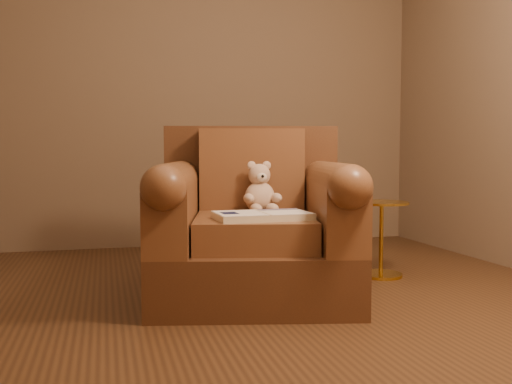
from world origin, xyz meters
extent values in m
plane|color=#4E311B|center=(0.00, 0.00, 0.00)|extent=(4.00, 4.00, 0.00)
cube|color=#79624A|center=(0.00, 2.00, 1.35)|extent=(4.00, 0.02, 2.70)
cube|color=#54321C|center=(0.05, 0.10, 0.15)|extent=(1.28, 1.24, 0.30)
cube|color=#54321C|center=(0.15, 0.55, 0.64)|extent=(1.08, 0.34, 0.67)
cube|color=brown|center=(0.04, 0.05, 0.38)|extent=(0.78, 0.88, 0.16)
cube|color=brown|center=(0.12, 0.41, 0.71)|extent=(0.65, 0.31, 0.49)
cube|color=brown|center=(-0.39, 0.14, 0.48)|extent=(0.41, 0.95, 0.35)
cube|color=brown|center=(0.46, -0.05, 0.48)|extent=(0.41, 0.95, 0.35)
cylinder|color=brown|center=(-0.39, 0.14, 0.65)|extent=(0.41, 0.95, 0.22)
cylinder|color=brown|center=(0.46, -0.05, 0.65)|extent=(0.41, 0.95, 0.22)
ellipsoid|color=beige|center=(0.12, 0.24, 0.55)|extent=(0.18, 0.16, 0.19)
sphere|color=beige|center=(0.12, 0.25, 0.68)|extent=(0.13, 0.13, 0.13)
ellipsoid|color=beige|center=(0.08, 0.26, 0.73)|extent=(0.05, 0.03, 0.05)
ellipsoid|color=beige|center=(0.17, 0.26, 0.73)|extent=(0.05, 0.03, 0.05)
ellipsoid|color=beige|center=(0.12, 0.19, 0.67)|extent=(0.06, 0.04, 0.05)
sphere|color=black|center=(0.12, 0.17, 0.68)|extent=(0.02, 0.02, 0.02)
ellipsoid|color=beige|center=(0.04, 0.17, 0.55)|extent=(0.06, 0.12, 0.06)
ellipsoid|color=beige|center=(0.20, 0.17, 0.55)|extent=(0.06, 0.12, 0.06)
ellipsoid|color=beige|center=(0.07, 0.14, 0.50)|extent=(0.07, 0.12, 0.06)
ellipsoid|color=beige|center=(0.17, 0.13, 0.50)|extent=(0.07, 0.12, 0.06)
cube|color=beige|center=(0.04, -0.12, 0.48)|extent=(0.49, 0.30, 0.03)
cube|color=white|center=(-0.08, -0.13, 0.50)|extent=(0.24, 0.30, 0.00)
cube|color=white|center=(0.16, -0.12, 0.50)|extent=(0.24, 0.30, 0.00)
cube|color=beige|center=(0.04, -0.12, 0.50)|extent=(0.02, 0.29, 0.00)
cube|color=#0F1638|center=(-0.14, -0.13, 0.50)|extent=(0.08, 0.10, 0.00)
cube|color=slate|center=(0.15, -0.02, 0.50)|extent=(0.22, 0.07, 0.00)
cylinder|color=gold|center=(0.99, 0.41, 0.01)|extent=(0.28, 0.28, 0.02)
cylinder|color=gold|center=(0.99, 0.41, 0.25)|extent=(0.03, 0.03, 0.46)
cylinder|color=gold|center=(0.99, 0.41, 0.48)|extent=(0.35, 0.35, 0.02)
cylinder|color=gold|center=(0.99, 0.41, 0.47)|extent=(0.03, 0.03, 0.02)
camera|label=1|loc=(-0.75, -2.94, 0.81)|focal=40.00mm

